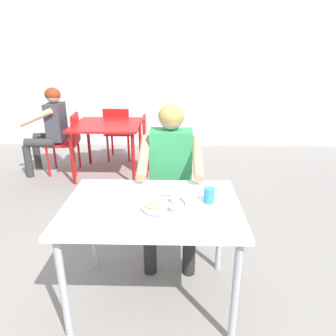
# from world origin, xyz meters

# --- Properties ---
(ground_plane) EXTENTS (12.00, 12.00, 0.05)m
(ground_plane) POSITION_xyz_m (0.00, 0.00, -0.03)
(ground_plane) COLOR gray
(back_wall) EXTENTS (12.00, 0.12, 3.40)m
(back_wall) POSITION_xyz_m (0.00, 3.98, 1.70)
(back_wall) COLOR silver
(back_wall) RESTS_ON ground
(table_foreground) EXTENTS (1.10, 0.78, 0.74)m
(table_foreground) POSITION_xyz_m (0.07, 0.06, 0.66)
(table_foreground) COLOR white
(table_foreground) RESTS_ON ground
(thali_tray) EXTENTS (0.29, 0.29, 0.03)m
(thali_tray) POSITION_xyz_m (0.15, 0.04, 0.75)
(thali_tray) COLOR #B7BABF
(thali_tray) RESTS_ON table_foreground
(drinking_cup) EXTENTS (0.07, 0.07, 0.10)m
(drinking_cup) POSITION_xyz_m (0.43, 0.10, 0.79)
(drinking_cup) COLOR #338CBF
(drinking_cup) RESTS_ON table_foreground
(chair_foreground) EXTENTS (0.43, 0.41, 0.89)m
(chair_foreground) POSITION_xyz_m (0.18, 0.87, 0.52)
(chair_foreground) COLOR silver
(chair_foreground) RESTS_ON ground
(diner_foreground) EXTENTS (0.49, 0.55, 1.26)m
(diner_foreground) POSITION_xyz_m (0.18, 0.65, 0.75)
(diner_foreground) COLOR #252525
(diner_foreground) RESTS_ON ground
(table_background_red) EXTENTS (0.91, 0.91, 0.72)m
(table_background_red) POSITION_xyz_m (-0.72, 2.44, 0.64)
(table_background_red) COLOR red
(table_background_red) RESTS_ON ground
(chair_red_left) EXTENTS (0.48, 0.46, 0.84)m
(chair_red_left) POSITION_xyz_m (-1.30, 2.48, 0.49)
(chair_red_left) COLOR red
(chair_red_left) RESTS_ON ground
(chair_red_right) EXTENTS (0.41, 0.42, 0.82)m
(chair_red_right) POSITION_xyz_m (-0.11, 2.44, 0.48)
(chair_red_right) COLOR red
(chair_red_right) RESTS_ON ground
(chair_red_far) EXTENTS (0.42, 0.41, 0.84)m
(chair_red_far) POSITION_xyz_m (-0.69, 3.03, 0.50)
(chair_red_far) COLOR red
(chair_red_far) RESTS_ON ground
(patron_background) EXTENTS (0.56, 0.50, 1.20)m
(patron_background) POSITION_xyz_m (-1.51, 2.44, 0.72)
(patron_background) COLOR #373737
(patron_background) RESTS_ON ground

